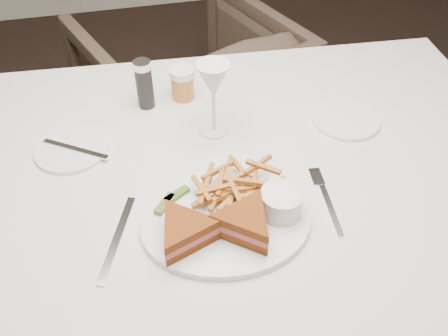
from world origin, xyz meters
TOP-DOWN VIEW (x-y plane):
  - table at (-0.21, 0.08)m, footprint 1.44×1.02m
  - chair_far at (-0.13, 0.95)m, footprint 0.88×0.86m
  - table_setting at (-0.22, 0.03)m, footprint 0.79×0.63m

SIDE VIEW (x-z plane):
  - chair_far at x=-0.13m, z-range 0.00..0.72m
  - table at x=-0.21m, z-range 0.00..0.75m
  - table_setting at x=-0.22m, z-range 0.70..0.88m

